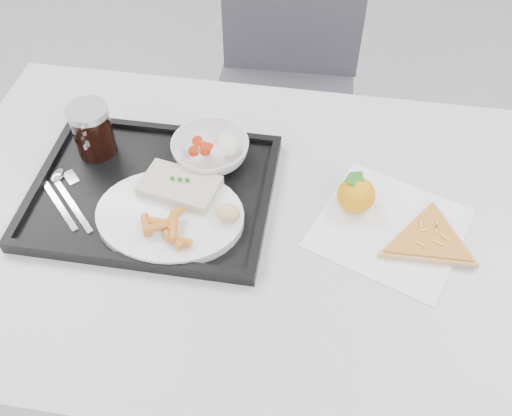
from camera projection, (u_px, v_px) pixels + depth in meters
table at (246, 241)px, 1.11m from camera, size 1.20×0.80×0.75m
chair at (286, 72)px, 1.70m from camera, size 0.43×0.43×0.93m
tray at (153, 192)px, 1.09m from camera, size 0.45×0.35×0.03m
dinner_plate at (170, 216)px, 1.03m from camera, size 0.27×0.27×0.02m
fish_fillet at (180, 186)px, 1.05m from camera, size 0.15×0.11×0.03m
bread_roll at (228, 213)px, 1.00m from camera, size 0.05×0.04×0.03m
salad_bowl at (210, 151)px, 1.12m from camera, size 0.15×0.15×0.05m
cola_glass at (92, 129)px, 1.11m from camera, size 0.08×0.08×0.11m
cutlery at (64, 193)px, 1.08m from camera, size 0.14×0.15×0.01m
napkin at (390, 228)px, 1.04m from camera, size 0.32×0.31×0.00m
tangerine at (356, 195)px, 1.05m from camera, size 0.08×0.08×0.07m
pizza_slice at (429, 240)px, 1.01m from camera, size 0.28×0.28×0.02m
carrot_pile at (167, 228)px, 0.98m from camera, size 0.10×0.09×0.02m
salad_contents at (218, 146)px, 1.11m from camera, size 0.09×0.07×0.03m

